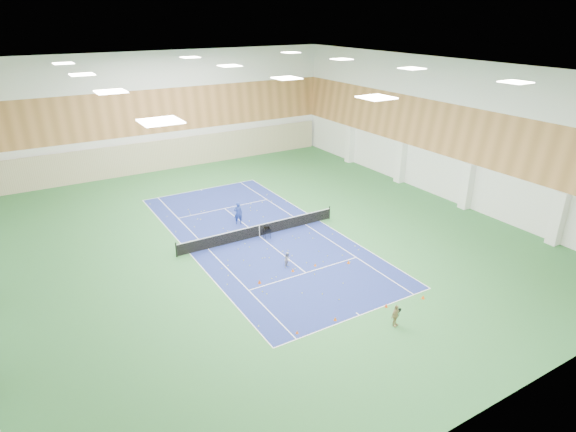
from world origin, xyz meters
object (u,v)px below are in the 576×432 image
(tennis_net, at_px, (259,230))
(coach, at_px, (238,213))
(ball_cart, at_px, (267,233))
(child_court, at_px, (288,259))
(child_apron, at_px, (396,316))

(tennis_net, distance_m, coach, 2.92)
(ball_cart, bearing_deg, child_court, -89.27)
(coach, distance_m, ball_cart, 3.58)
(tennis_net, height_order, coach, coach)
(child_court, distance_m, child_apron, 8.67)
(tennis_net, distance_m, child_court, 5.09)
(tennis_net, bearing_deg, child_apron, -85.66)
(child_apron, bearing_deg, coach, 79.85)
(coach, relative_size, child_apron, 1.45)
(tennis_net, xyz_separation_m, child_court, (-0.57, -5.06, -0.03))
(ball_cart, bearing_deg, child_apron, -74.84)
(coach, height_order, ball_cart, coach)
(child_court, height_order, ball_cart, child_court)
(child_apron, bearing_deg, child_court, 85.65)
(tennis_net, height_order, ball_cart, tennis_net)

